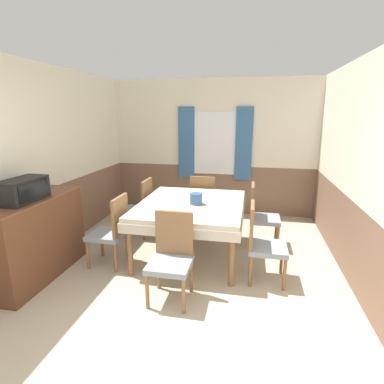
# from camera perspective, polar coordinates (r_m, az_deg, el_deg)

# --- Properties ---
(wall_back) EXTENTS (4.33, 0.10, 2.60)m
(wall_back) POSITION_cam_1_polar(r_m,az_deg,el_deg) (5.94, 3.96, 8.42)
(wall_back) COLOR silver
(wall_back) RESTS_ON ground_plane
(wall_left) EXTENTS (0.05, 4.69, 2.60)m
(wall_left) POSITION_cam_1_polar(r_m,az_deg,el_deg) (4.65, -25.25, 5.25)
(wall_left) COLOR silver
(wall_left) RESTS_ON ground_plane
(wall_right) EXTENTS (0.05, 4.69, 2.60)m
(wall_right) POSITION_cam_1_polar(r_m,az_deg,el_deg) (3.93, 29.28, 3.30)
(wall_right) COLOR silver
(wall_right) RESTS_ON ground_plane
(dining_table) EXTENTS (1.43, 1.64, 0.77)m
(dining_table) POSITION_cam_1_polar(r_m,az_deg,el_deg) (4.15, -0.12, -3.35)
(dining_table) COLOR beige
(dining_table) RESTS_ON ground_plane
(chair_head_window) EXTENTS (0.44, 0.44, 0.94)m
(chair_head_window) POSITION_cam_1_polar(r_m,az_deg,el_deg) (5.19, 2.21, -1.60)
(chair_head_window) COLOR brown
(chair_head_window) RESTS_ON ground_plane
(chair_left_near) EXTENTS (0.44, 0.44, 0.94)m
(chair_left_near) POSITION_cam_1_polar(r_m,az_deg,el_deg) (4.05, -15.00, -6.88)
(chair_left_near) COLOR brown
(chair_left_near) RESTS_ON ground_plane
(chair_right_near) EXTENTS (0.44, 0.44, 0.94)m
(chair_right_near) POSITION_cam_1_polar(r_m,az_deg,el_deg) (3.66, 13.13, -9.12)
(chair_right_near) COLOR brown
(chair_right_near) RESTS_ON ground_plane
(chair_left_far) EXTENTS (0.44, 0.44, 0.94)m
(chair_left_far) POSITION_cam_1_polar(r_m,az_deg,el_deg) (4.93, -9.82, -2.71)
(chair_left_far) COLOR brown
(chair_left_far) RESTS_ON ground_plane
(chair_head_near) EXTENTS (0.44, 0.44, 0.94)m
(chair_head_near) POSITION_cam_1_polar(r_m,az_deg,el_deg) (3.26, -3.92, -11.84)
(chair_head_near) COLOR brown
(chair_head_near) RESTS_ON ground_plane
(chair_right_far) EXTENTS (0.44, 0.44, 0.94)m
(chair_right_far) POSITION_cam_1_polar(r_m,az_deg,el_deg) (4.61, 12.85, -4.08)
(chair_right_far) COLOR brown
(chair_right_far) RESTS_ON ground_plane
(sideboard) EXTENTS (0.46, 1.36, 1.00)m
(sideboard) POSITION_cam_1_polar(r_m,az_deg,el_deg) (4.09, -27.53, -7.75)
(sideboard) COLOR brown
(sideboard) RESTS_ON ground_plane
(tv) EXTENTS (0.29, 0.55, 0.26)m
(tv) POSITION_cam_1_polar(r_m,az_deg,el_deg) (3.81, -29.50, 0.30)
(tv) COLOR black
(tv) RESTS_ON sideboard
(vase) EXTENTS (0.17, 0.17, 0.15)m
(vase) POSITION_cam_1_polar(r_m,az_deg,el_deg) (4.03, 0.79, -1.30)
(vase) COLOR #335684
(vase) RESTS_ON dining_table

